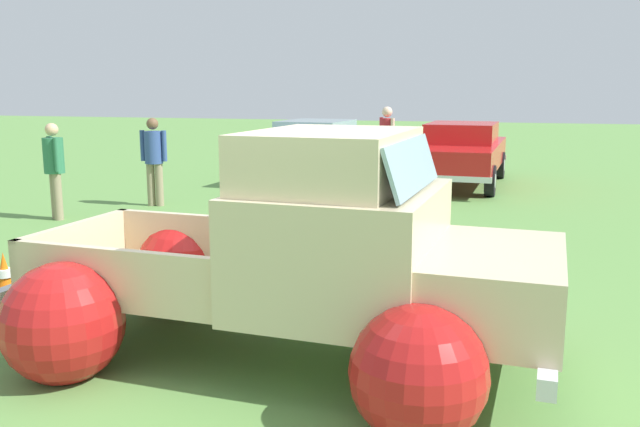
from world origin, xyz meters
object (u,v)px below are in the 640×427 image
at_px(show_car_1, 460,151).
at_px(spectator_1, 154,156).
at_px(show_car_0, 314,147).
at_px(vintage_pickup_truck, 312,273).
at_px(lane_cone_0, 5,283).
at_px(spectator_2, 387,140).
at_px(spectator_0, 54,165).

bearing_deg(show_car_1, spectator_1, -47.77).
bearing_deg(show_car_0, vintage_pickup_truck, 20.59).
relative_size(show_car_1, spectator_1, 2.85).
xyz_separation_m(show_car_1, lane_cone_0, (-3.69, -10.48, -0.47)).
distance_m(show_car_1, spectator_2, 1.75).
bearing_deg(spectator_1, show_car_1, 124.32).
relative_size(show_car_0, spectator_1, 2.80).
height_order(vintage_pickup_truck, show_car_1, vintage_pickup_truck).
bearing_deg(show_car_1, lane_cone_0, -16.71).
xyz_separation_m(vintage_pickup_truck, spectator_1, (-5.02, 6.33, 0.20)).
xyz_separation_m(vintage_pickup_truck, show_car_1, (0.38, 10.79, 0.03)).
relative_size(show_car_0, lane_cone_0, 7.47).
relative_size(show_car_1, lane_cone_0, 7.59).
bearing_deg(vintage_pickup_truck, show_car_0, 109.61).
height_order(spectator_0, spectator_2, spectator_2).
height_order(vintage_pickup_truck, show_car_0, vintage_pickup_truck).
distance_m(spectator_2, lane_cone_0, 10.15).
distance_m(show_car_0, spectator_0, 6.92).
bearing_deg(spectator_0, lane_cone_0, -109.58).
bearing_deg(spectator_0, spectator_2, -1.46).
relative_size(show_car_1, spectator_2, 2.64).
bearing_deg(vintage_pickup_truck, spectator_0, 145.37).
bearing_deg(spectator_0, show_car_0, 15.42).
height_order(vintage_pickup_truck, spectator_1, vintage_pickup_truck).
xyz_separation_m(show_car_0, lane_cone_0, (-0.09, -10.69, -0.47)).
height_order(show_car_1, spectator_0, spectator_0).
bearing_deg(spectator_1, lane_cone_0, 10.68).
bearing_deg(show_car_0, show_car_1, 90.93).
relative_size(vintage_pickup_truck, spectator_1, 2.81).
height_order(spectator_2, lane_cone_0, spectator_2).
bearing_deg(spectator_0, vintage_pickup_truck, -89.04).
distance_m(show_car_0, spectator_1, 5.01).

